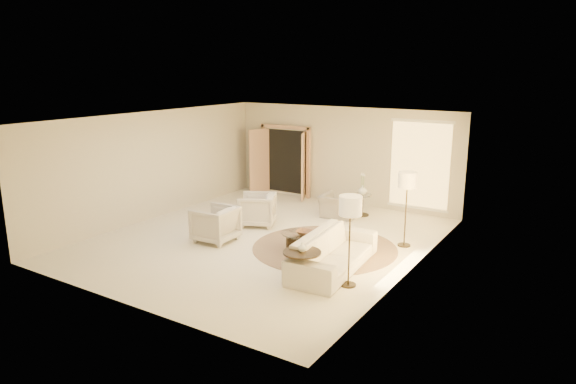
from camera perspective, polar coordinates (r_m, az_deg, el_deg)
The scene contains 18 objects.
room at distance 11.59m, azimuth -2.73°, elevation 1.29°, with size 7.04×8.04×2.83m.
windows_right at distance 10.17m, azimuth 13.75°, elevation -1.14°, with size 0.10×6.40×2.40m, color #FFCD66, non-canonical shape.
window_back_corner at distance 14.10m, azimuth 14.40°, elevation 2.90°, with size 1.70×0.10×2.40m, color #FFCD66, non-canonical shape.
curtains_right at distance 11.03m, azimuth 15.00°, elevation -0.34°, with size 0.06×5.20×2.60m, color beige, non-canonical shape.
french_doors at distance 15.81m, azimuth -0.43°, elevation 3.41°, with size 1.95×0.66×2.16m.
area_rug at distance 11.43m, azimuth 4.09°, elevation -6.19°, with size 3.19×3.19×0.01m, color #493426.
sofa at distance 10.16m, azimuth 5.08°, elevation -6.62°, with size 2.51×0.98×0.73m, color beige.
armchair_left at distance 12.91m, azimuth -3.46°, elevation -1.79°, with size 0.86×0.81×0.89m, color beige.
armchair_right at distance 11.82m, azimuth -8.09°, elevation -3.36°, with size 0.87×0.81×0.89m, color beige.
accent_chair at distance 13.63m, azimuth 5.73°, elevation -1.14°, with size 0.94×0.61×0.82m, color gray.
coffee_table at distance 11.08m, azimuth 1.81°, elevation -5.44°, with size 1.13×1.13×0.40m.
end_table at distance 9.37m, azimuth 1.56°, elevation -7.81°, with size 0.70×0.70×0.66m.
side_table at distance 13.91m, azimuth 8.23°, elevation -1.18°, with size 0.50×0.50×0.58m.
floor_lamp_near at distance 11.44m, azimuth 13.12°, elevation 0.93°, with size 0.41×0.41×1.68m.
floor_lamp_far at distance 9.11m, azimuth 6.95°, elevation -1.98°, with size 0.41×0.41×1.69m.
bowl at distance 11.02m, azimuth 1.82°, elevation -4.49°, with size 0.34×0.34×0.08m, color brown.
end_vase at distance 9.27m, azimuth 1.57°, elevation -6.16°, with size 0.16×0.16×0.17m, color silver.
side_vase at distance 13.82m, azimuth 8.28°, elevation 0.23°, with size 0.24×0.24×0.25m, color silver.
Camera 1 is at (6.51, -9.27, 3.88)m, focal length 32.00 mm.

